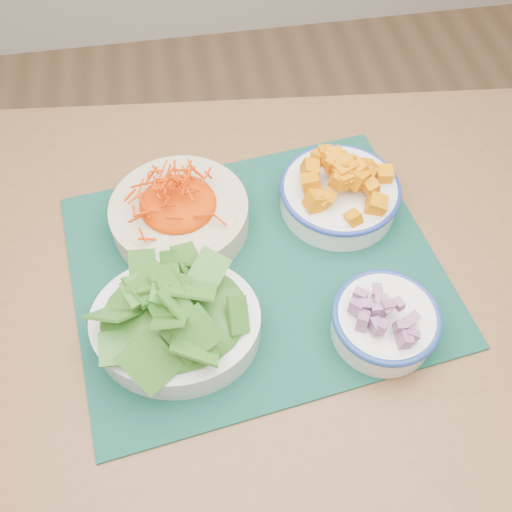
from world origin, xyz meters
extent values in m
cube|color=brown|center=(-0.24, 0.25, 0.73)|extent=(1.30, 0.94, 0.04)
cylinder|color=brown|center=(-0.76, 0.65, 0.35)|extent=(0.06, 0.06, 0.71)
cylinder|color=brown|center=(0.34, 0.54, 0.35)|extent=(0.06, 0.06, 0.71)
cube|color=#082E25|center=(-0.22, 0.26, 0.75)|extent=(0.60, 0.51, 0.00)
cylinder|color=beige|center=(-0.33, 0.36, 0.78)|extent=(0.24, 0.24, 0.05)
ellipsoid|color=#EE4100|center=(-0.33, 0.36, 0.82)|extent=(0.19, 0.19, 0.04)
cylinder|color=white|center=(-0.07, 0.36, 0.78)|extent=(0.24, 0.24, 0.05)
torus|color=navy|center=(-0.07, 0.36, 0.80)|extent=(0.19, 0.19, 0.01)
ellipsoid|color=orange|center=(-0.07, 0.36, 0.82)|extent=(0.17, 0.17, 0.05)
ellipsoid|color=#225F17|center=(-0.35, 0.17, 0.83)|extent=(0.20, 0.17, 0.06)
cylinder|color=white|center=(-0.07, 0.13, 0.78)|extent=(0.18, 0.18, 0.05)
torus|color=navy|center=(-0.07, 0.13, 0.80)|extent=(0.15, 0.15, 0.01)
ellipsoid|color=#671547|center=(-0.07, 0.13, 0.82)|extent=(0.12, 0.12, 0.03)
camera|label=1|loc=(-0.30, -0.21, 1.48)|focal=40.00mm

